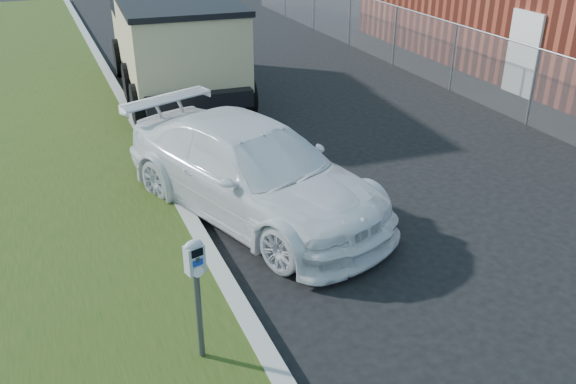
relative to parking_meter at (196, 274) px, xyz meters
name	(u,v)px	position (x,y,z in m)	size (l,w,h in m)	color
ground	(400,263)	(3.30, 0.95, -1.26)	(120.00, 120.00, 0.00)	black
chainlink_fence	(455,45)	(9.30, 7.95, 0.00)	(0.06, 30.06, 30.00)	slate
parking_meter	(196,274)	(0.00, 0.00, 0.00)	(0.24, 0.19, 1.55)	#3F4247
white_wagon	(250,169)	(1.82, 3.43, -0.49)	(2.18, 5.36, 1.56)	silver
dump_truck	(171,34)	(2.25, 10.91, 0.29)	(3.22, 7.22, 2.77)	black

